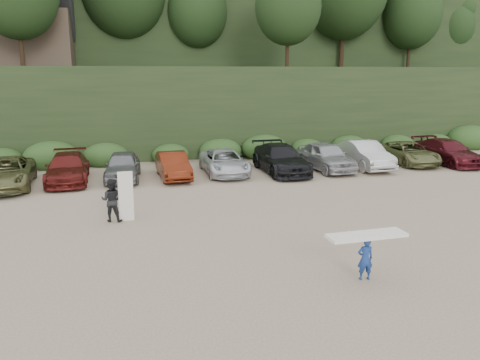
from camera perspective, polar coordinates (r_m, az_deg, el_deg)
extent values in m
plane|color=tan|center=(16.93, 3.55, -6.45)|extent=(120.00, 120.00, 0.00)
cube|color=black|center=(37.59, -6.96, 8.89)|extent=(80.00, 14.00, 6.00)
cube|color=black|center=(55.44, -9.73, 15.26)|extent=(90.00, 30.00, 16.00)
cube|color=#2B491E|center=(30.41, -5.94, 3.40)|extent=(46.20, 2.00, 1.20)
cube|color=brown|center=(39.85, -25.60, 15.18)|extent=(8.00, 6.00, 4.00)
imported|color=#66663B|center=(25.96, -26.69, 0.76)|extent=(2.83, 5.54, 1.50)
imported|color=#5D1815|center=(26.09, -20.26, 1.38)|extent=(2.17, 5.14, 1.48)
imported|color=slate|center=(25.83, -14.11, 1.70)|extent=(2.13, 4.52, 1.49)
imported|color=#611F0E|center=(25.66, -8.16, 1.77)|extent=(1.64, 4.28, 1.39)
imported|color=silver|center=(26.47, -1.94, 2.21)|extent=(2.30, 4.92, 1.36)
imported|color=black|center=(26.92, 4.98, 2.60)|extent=(2.24, 5.49, 1.59)
imported|color=#A3A3A8|center=(27.97, 10.45, 2.88)|extent=(2.26, 4.94, 1.64)
imported|color=silver|center=(29.10, 14.88, 3.02)|extent=(1.80, 4.94, 1.62)
imported|color=olive|center=(31.27, 19.81, 3.11)|extent=(2.39, 4.95, 1.36)
imported|color=#4E1219|center=(32.17, 23.97, 3.16)|extent=(2.18, 5.23, 1.51)
imported|color=navy|center=(13.53, 15.01, -9.26)|extent=(0.48, 0.34, 1.22)
cube|color=white|center=(13.29, 15.18, -6.53)|extent=(2.24, 0.66, 0.09)
imported|color=black|center=(18.62, -15.37, -2.38)|extent=(0.97, 0.85, 1.69)
cube|color=silver|center=(18.42, -13.74, -1.96)|extent=(0.57, 0.32, 1.99)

